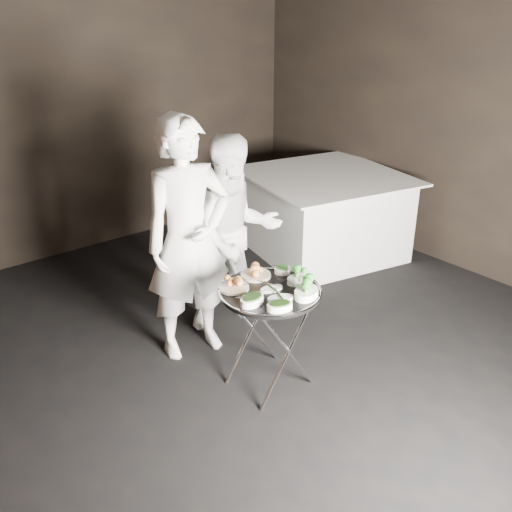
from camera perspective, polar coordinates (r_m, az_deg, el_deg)
floor at (r=3.90m, az=2.15°, el=-16.55°), size 6.00×7.00×0.05m
wall_back at (r=6.12m, az=-20.67°, el=13.31°), size 6.00×0.05×3.00m
tray_stand at (r=3.97m, az=1.39°, el=-7.75°), size 0.50×0.42×0.74m
serving_tray at (r=3.81m, az=1.44°, el=-3.56°), size 0.69×0.69×0.04m
potato_plate_a at (r=3.80m, az=-2.22°, el=-2.90°), size 0.20×0.20×0.07m
potato_plate_b at (r=3.97m, az=-0.01°, el=-1.61°), size 0.21×0.21×0.08m
greens_bowl at (r=4.03m, az=2.65°, el=-1.31°), size 0.11×0.11×0.06m
asparagus_plate_a at (r=3.80m, az=1.56°, el=-3.22°), size 0.17×0.12×0.03m
asparagus_plate_b at (r=3.69m, az=2.47°, el=-4.16°), size 0.20×0.16×0.04m
spinach_bowl_a at (r=3.63m, az=-0.39°, el=-4.32°), size 0.20×0.15×0.08m
spinach_bowl_b at (r=3.57m, az=2.38°, el=-4.94°), size 0.19×0.16×0.07m
broccoli_bowl_a at (r=3.90m, az=4.28°, el=-2.27°), size 0.19×0.15×0.07m
broccoli_bowl_b at (r=3.72m, az=5.07°, el=-3.57°), size 0.23×0.20×0.08m
serving_utensils at (r=3.84m, az=0.97°, el=-2.38°), size 0.57×0.42×0.01m
waiter_left at (r=4.18m, az=-6.75°, el=1.55°), size 0.73×0.55×1.83m
waiter_right at (r=4.55m, az=-2.09°, el=2.16°), size 0.93×0.82×1.61m
dining_table at (r=6.10m, az=6.78°, el=4.21°), size 1.51×1.51×0.86m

